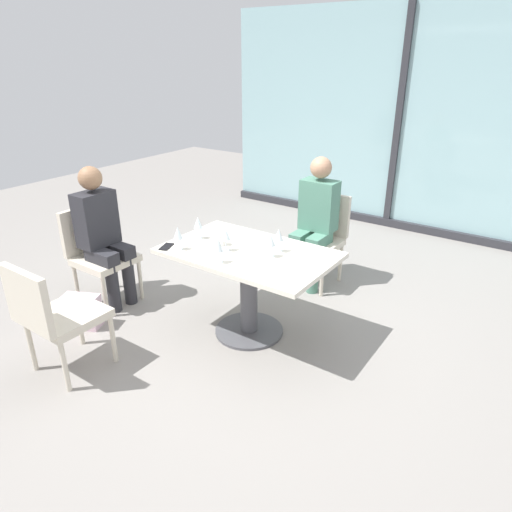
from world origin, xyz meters
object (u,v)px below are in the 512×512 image
Objects in this scene: wine_glass_4 at (198,223)px; dining_table_main at (249,273)px; chair_front_left at (53,313)px; wine_glass_0 at (218,246)px; wine_glass_1 at (271,240)px; chair_near_window at (320,234)px; wine_glass_5 at (279,235)px; cell_phone_on_table at (166,247)px; chair_side_end at (97,250)px; wine_glass_2 at (226,235)px; wine_glass_3 at (178,234)px; handbag_0 at (82,311)px; person_near_window at (315,217)px; coffee_cup at (221,240)px; person_side_end at (102,231)px.

dining_table_main is at bearing 2.81° from wine_glass_4.
wine_glass_0 is (0.74, 0.89, 0.37)m from chair_front_left.
wine_glass_1 is at bearing 50.46° from chair_front_left.
chair_near_window is 1.36m from wine_glass_4.
wine_glass_5 is 0.89m from cell_phone_on_table.
cell_phone_on_table is at bearing 0.35° from chair_side_end.
wine_glass_0 is at bearing -65.23° from wine_glass_2.
wine_glass_5 is (0.65, 0.41, 0.00)m from wine_glass_3.
wine_glass_0 is at bearing -19.57° from cell_phone_on_table.
wine_glass_1 reaches higher than handbag_0.
person_near_window is 1.00m from wine_glass_5.
chair_near_window is at bearing 72.92° from wine_glass_3.
coffee_cup is 0.62× the size of cell_phone_on_table.
person_near_window reaches higher than wine_glass_2.
wine_glass_4 is 2.06× the size of coffee_cup.
wine_glass_0 reaches higher than chair_near_window.
wine_glass_3 is at bearing -148.47° from wine_glass_2.
wine_glass_3 is 0.17m from cell_phone_on_table.
wine_glass_0 is 0.62× the size of handbag_0.
wine_glass_4 is at bearing -168.16° from wine_glass_5.
wine_glass_3 is at bearing -129.11° from coffee_cup.
person_side_end is 6.81× the size of wine_glass_3.
wine_glass_0 is (1.41, 0.01, 0.37)m from chair_side_end.
wine_glass_0 is 0.23m from wine_glass_2.
wine_glass_2 reaches higher than chair_front_left.
person_near_window is at bearing 43.78° from chair_side_end.
chair_side_end reaches higher than coffee_cup.
wine_glass_5 is 1.28× the size of cell_phone_on_table.
wine_glass_2 is at bearing -11.85° from wine_glass_4.
wine_glass_2 is 0.35m from wine_glass_4.
wine_glass_5 reaches higher than handbag_0.
wine_glass_3 is at bearing 5.03° from handbag_0.
cell_phone_on_table is (0.89, 0.01, 0.24)m from chair_side_end.
wine_glass_2 is 0.15m from coffee_cup.
wine_glass_2 is 0.49m from cell_phone_on_table.
wine_glass_4 is at bearing 18.49° from person_side_end.
wine_glass_2 reaches higher than coffee_cup.
wine_glass_0 is 0.49m from wine_glass_5.
coffee_cup is (-0.25, -0.03, 0.24)m from dining_table_main.
wine_glass_5 is at bearing 32.34° from wine_glass_2.
chair_side_end is at bearing -166.89° from coffee_cup.
wine_glass_0 reaches higher than cell_phone_on_table.
wine_glass_4 is (-0.03, 0.26, 0.00)m from wine_glass_3.
wine_glass_0 is at bearing 0.51° from chair_side_end.
chair_front_left is 0.94m from cell_phone_on_table.
dining_table_main is 0.68m from cell_phone_on_table.
dining_table_main is 0.38m from wine_glass_1.
wine_glass_3 is at bearing 1.66° from person_side_end.
wine_glass_2 is (-0.34, -0.10, 0.00)m from wine_glass_1.
chair_side_end is at bearing -170.62° from wine_glass_2.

